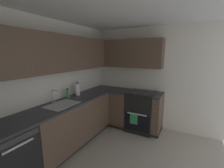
% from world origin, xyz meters
% --- Properties ---
extents(wall_back, '(4.00, 0.05, 2.41)m').
position_xyz_m(wall_back, '(0.00, 1.52, 1.20)').
color(wall_back, silver).
rests_on(wall_back, ground_plane).
extents(wall_right, '(0.05, 3.09, 2.41)m').
position_xyz_m(wall_right, '(1.97, 0.00, 1.20)').
color(wall_right, silver).
rests_on(wall_right, ground_plane).
extents(dishwasher, '(0.60, 0.63, 0.88)m').
position_xyz_m(dishwasher, '(-0.80, 1.19, 0.44)').
color(dishwasher, black).
rests_on(dishwasher, ground_plane).
extents(lower_cabinets_back, '(1.85, 0.62, 0.88)m').
position_xyz_m(lower_cabinets_back, '(0.43, 1.20, 0.44)').
color(lower_cabinets_back, brown).
rests_on(lower_cabinets_back, ground_plane).
extents(countertop_back, '(3.05, 0.60, 0.03)m').
position_xyz_m(countertop_back, '(0.42, 1.19, 0.89)').
color(countertop_back, '#2D2D33').
rests_on(countertop_back, lower_cabinets_back).
extents(lower_cabinets_right, '(0.62, 1.17, 0.88)m').
position_xyz_m(lower_cabinets_right, '(1.65, 0.45, 0.44)').
color(lower_cabinets_right, brown).
rests_on(lower_cabinets_right, ground_plane).
extents(countertop_right, '(0.60, 1.17, 0.03)m').
position_xyz_m(countertop_right, '(1.65, 0.45, 0.89)').
color(countertop_right, '#2D2D33').
rests_on(countertop_right, lower_cabinets_right).
extents(oven_range, '(0.68, 0.62, 1.06)m').
position_xyz_m(oven_range, '(1.67, 0.18, 0.46)').
color(oven_range, black).
rests_on(oven_range, ground_plane).
extents(upper_cabinets_back, '(2.73, 0.34, 0.65)m').
position_xyz_m(upper_cabinets_back, '(0.26, 1.33, 1.80)').
color(upper_cabinets_back, brown).
extents(upper_cabinets_right, '(0.32, 1.71, 0.65)m').
position_xyz_m(upper_cabinets_right, '(1.79, 0.64, 1.80)').
color(upper_cabinets_right, brown).
extents(sink, '(0.56, 0.40, 0.10)m').
position_xyz_m(sink, '(0.16, 1.16, 0.87)').
color(sink, '#B7B7BC').
rests_on(sink, countertop_back).
extents(faucet, '(0.07, 0.16, 0.25)m').
position_xyz_m(faucet, '(0.16, 1.37, 1.06)').
color(faucet, silver).
rests_on(faucet, countertop_back).
extents(soap_bottle, '(0.06, 0.06, 0.20)m').
position_xyz_m(soap_bottle, '(0.52, 1.37, 1.00)').
color(soap_bottle, '#338C4C').
rests_on(soap_bottle, countertop_back).
extents(paper_towel_roll, '(0.11, 0.11, 0.31)m').
position_xyz_m(paper_towel_roll, '(0.79, 1.35, 1.04)').
color(paper_towel_roll, white).
rests_on(paper_towel_roll, countertop_back).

